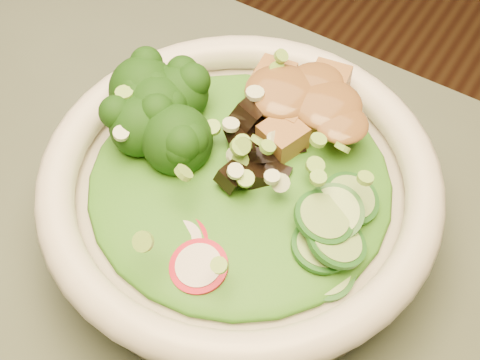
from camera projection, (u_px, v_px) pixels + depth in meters
The scene contains 9 objects.
salad_bowl at pixel (240, 196), 0.51m from camera, with size 0.30×0.30×0.08m.
lettuce_bed at pixel (240, 179), 0.50m from camera, with size 0.23×0.23×0.03m, color #165712.
broccoli_florets at pixel (166, 121), 0.51m from camera, with size 0.09×0.08×0.05m, color black, non-canonical shape.
radish_slices at pixel (176, 245), 0.46m from camera, with size 0.12×0.04×0.02m, color #B40D23, non-canonical shape.
cucumber_slices at pixel (321, 221), 0.46m from camera, with size 0.08×0.08×0.04m, color #8DB464, non-canonical shape.
mushroom_heap at pixel (252, 154), 0.49m from camera, with size 0.08×0.08×0.04m, color black, non-canonical shape.
tofu_cubes at pixel (298, 112), 0.52m from camera, with size 0.10×0.07×0.04m, color brown, non-canonical shape.
peanut_sauce at pixel (300, 100), 0.50m from camera, with size 0.08×0.06×0.02m, color brown.
scallion_garnish at pixel (240, 156), 0.47m from camera, with size 0.21×0.21×0.03m, color #78B13E, non-canonical shape.
Camera 1 is at (0.39, -0.09, 1.21)m, focal length 50.00 mm.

